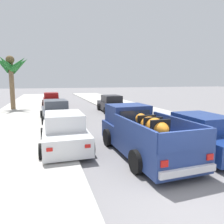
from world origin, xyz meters
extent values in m
plane|color=slate|center=(0.00, 0.00, 0.00)|extent=(160.00, 160.00, 0.00)
cube|color=#B2AFA8|center=(-4.94, 12.00, 0.06)|extent=(5.36, 60.00, 0.12)
cube|color=#B2AFA8|center=(4.94, 12.00, 0.06)|extent=(5.36, 60.00, 0.12)
cube|color=silver|center=(-3.66, 12.00, 0.05)|extent=(0.16, 60.00, 0.10)
cube|color=silver|center=(3.66, 12.00, 0.05)|extent=(0.16, 60.00, 0.10)
cube|color=navy|center=(0.31, 3.26, 0.60)|extent=(2.02, 5.14, 0.80)
cube|color=navy|center=(0.27, 4.86, 1.40)|extent=(1.75, 1.53, 0.80)
cube|color=#283342|center=(0.29, 4.10, 1.42)|extent=(1.38, 0.09, 0.44)
cube|color=#283342|center=(0.26, 5.62, 1.42)|extent=(1.46, 0.09, 0.48)
cube|color=navy|center=(-0.59, 2.39, 1.28)|extent=(0.17, 3.30, 0.56)
cube|color=navy|center=(1.23, 2.42, 1.28)|extent=(0.17, 3.30, 0.56)
cube|color=navy|center=(0.36, 0.75, 1.28)|extent=(1.88, 0.14, 0.56)
cube|color=silver|center=(0.36, 0.66, 0.44)|extent=(1.83, 0.16, 0.20)
cylinder|color=black|center=(-0.70, 4.77, 0.38)|extent=(0.27, 0.76, 0.76)
cylinder|color=black|center=(1.25, 4.81, 0.38)|extent=(0.27, 0.76, 0.76)
cylinder|color=black|center=(-0.65, 1.84, 0.38)|extent=(0.27, 0.76, 0.76)
cylinder|color=black|center=(1.31, 1.88, 0.38)|extent=(0.27, 0.76, 0.76)
cube|color=red|center=(-0.39, 0.68, 0.74)|extent=(0.22, 0.04, 0.18)
cube|color=red|center=(1.10, 0.71, 0.74)|extent=(0.22, 0.04, 0.18)
ellipsoid|color=orange|center=(0.32, 2.60, 1.30)|extent=(0.73, 1.71, 0.60)
sphere|color=orange|center=(0.30, 3.55, 1.38)|extent=(0.44, 0.44, 0.44)
cube|color=black|center=(0.33, 2.13, 1.30)|extent=(0.72, 0.13, 0.61)
cube|color=black|center=(0.32, 2.60, 1.30)|extent=(0.72, 0.13, 0.61)
cube|color=black|center=(0.31, 3.07, 1.30)|extent=(0.72, 0.13, 0.61)
cube|color=maroon|center=(-2.70, 20.58, 0.54)|extent=(1.77, 4.20, 0.72)
cube|color=maroon|center=(-2.70, 20.68, 1.22)|extent=(1.52, 2.10, 0.64)
cube|color=#283342|center=(-2.70, 19.71, 1.20)|extent=(1.37, 0.08, 0.52)
cube|color=#283342|center=(-2.70, 21.65, 1.20)|extent=(1.34, 0.08, 0.50)
cylinder|color=black|center=(-1.80, 19.28, 0.32)|extent=(0.22, 0.64, 0.64)
cylinder|color=black|center=(-3.60, 19.28, 0.32)|extent=(0.22, 0.64, 0.64)
cylinder|color=black|center=(-1.80, 21.88, 0.32)|extent=(0.22, 0.64, 0.64)
cylinder|color=black|center=(-3.60, 21.88, 0.32)|extent=(0.22, 0.64, 0.64)
cube|color=red|center=(-2.07, 22.69, 0.64)|extent=(0.20, 0.04, 0.12)
cube|color=white|center=(-2.08, 18.47, 0.61)|extent=(0.20, 0.04, 0.10)
cube|color=red|center=(-3.34, 22.69, 0.64)|extent=(0.20, 0.04, 0.12)
cube|color=white|center=(-3.31, 18.47, 0.61)|extent=(0.20, 0.04, 0.10)
cube|color=silver|center=(-2.57, 5.15, 0.54)|extent=(1.80, 4.22, 0.72)
cube|color=silver|center=(-2.57, 5.05, 1.22)|extent=(1.54, 2.11, 0.64)
cube|color=#283342|center=(-2.56, 6.02, 1.20)|extent=(1.37, 0.09, 0.52)
cube|color=#283342|center=(-2.58, 4.08, 1.20)|extent=(1.34, 0.09, 0.50)
cylinder|color=black|center=(-3.46, 6.46, 0.32)|extent=(0.23, 0.64, 0.64)
cylinder|color=black|center=(-1.65, 6.44, 0.32)|extent=(0.23, 0.64, 0.64)
cylinder|color=black|center=(-3.48, 3.86, 0.32)|extent=(0.23, 0.64, 0.64)
cylinder|color=black|center=(-1.68, 3.84, 0.32)|extent=(0.23, 0.64, 0.64)
cube|color=red|center=(-3.22, 3.05, 0.64)|extent=(0.20, 0.04, 0.12)
cube|color=white|center=(-3.16, 7.27, 0.61)|extent=(0.20, 0.04, 0.10)
cube|color=red|center=(-1.95, 3.03, 0.64)|extent=(0.20, 0.04, 0.12)
cube|color=white|center=(-1.93, 7.25, 0.61)|extent=(0.20, 0.04, 0.10)
cube|color=black|center=(2.54, 14.52, 0.54)|extent=(1.85, 4.24, 0.72)
cube|color=black|center=(2.53, 14.42, 1.22)|extent=(1.57, 2.13, 0.64)
cube|color=#283342|center=(2.55, 15.39, 1.20)|extent=(1.37, 0.11, 0.52)
cube|color=#283342|center=(2.51, 13.46, 1.20)|extent=(1.34, 0.11, 0.50)
cylinder|color=black|center=(1.66, 15.85, 0.32)|extent=(0.23, 0.64, 0.64)
cylinder|color=black|center=(3.47, 15.81, 0.32)|extent=(0.23, 0.64, 0.64)
cylinder|color=black|center=(1.60, 13.24, 0.32)|extent=(0.23, 0.64, 0.64)
cylinder|color=black|center=(3.41, 13.20, 0.32)|extent=(0.23, 0.64, 0.64)
cube|color=red|center=(1.85, 12.43, 0.64)|extent=(0.20, 0.04, 0.12)
cube|color=white|center=(1.97, 16.65, 0.61)|extent=(0.20, 0.04, 0.10)
cube|color=red|center=(3.12, 12.40, 0.64)|extent=(0.20, 0.04, 0.12)
cube|color=white|center=(3.20, 16.62, 0.61)|extent=(0.20, 0.04, 0.10)
cube|color=#474C56|center=(-2.65, 11.32, 0.54)|extent=(1.98, 4.29, 0.72)
cube|color=#474C56|center=(-2.65, 11.22, 1.22)|extent=(1.63, 2.18, 0.64)
cube|color=#283342|center=(-2.70, 12.19, 1.20)|extent=(1.37, 0.15, 0.52)
cube|color=#283342|center=(-2.60, 10.25, 1.20)|extent=(1.34, 0.15, 0.50)
cylinder|color=black|center=(-3.62, 12.57, 0.32)|extent=(0.25, 0.65, 0.64)
cylinder|color=black|center=(-1.82, 12.67, 0.32)|extent=(0.25, 0.65, 0.64)
cylinder|color=black|center=(-3.49, 9.97, 0.32)|extent=(0.25, 0.65, 0.64)
cylinder|color=black|center=(-1.69, 10.07, 0.32)|extent=(0.25, 0.65, 0.64)
cube|color=red|center=(-3.18, 9.18, 0.64)|extent=(0.20, 0.05, 0.12)
cube|color=white|center=(-3.38, 13.40, 0.61)|extent=(0.20, 0.05, 0.10)
cube|color=red|center=(-1.91, 9.25, 0.64)|extent=(0.20, 0.05, 0.12)
cube|color=white|center=(-2.15, 13.46, 0.61)|extent=(0.20, 0.05, 0.10)
cube|color=navy|center=(2.67, 2.98, 0.54)|extent=(1.84, 4.23, 0.72)
cube|color=navy|center=(2.66, 2.88, 1.22)|extent=(1.56, 2.13, 0.64)
cube|color=#283342|center=(2.68, 3.85, 1.20)|extent=(1.37, 0.11, 0.52)
cube|color=#283342|center=(2.65, 1.91, 1.20)|extent=(1.34, 0.10, 0.50)
cylinder|color=black|center=(1.79, 4.29, 0.32)|extent=(0.23, 0.64, 0.64)
cylinder|color=black|center=(3.59, 4.26, 0.32)|extent=(0.23, 0.64, 0.64)
cylinder|color=black|center=(1.74, 1.69, 0.32)|extent=(0.23, 0.64, 0.64)
cube|color=white|center=(2.09, 5.10, 0.61)|extent=(0.20, 0.04, 0.10)
cube|color=white|center=(3.32, 5.07, 0.61)|extent=(0.20, 0.04, 0.10)
cylinder|color=brown|center=(-6.37, 18.39, 2.43)|extent=(0.43, 0.75, 4.88)
cone|color=#23702D|center=(-5.51, 18.41, 4.46)|extent=(1.74, 0.61, 1.46)
cone|color=#23702D|center=(-5.64, 19.12, 4.37)|extent=(1.82, 1.83, 1.65)
cone|color=#23702D|center=(-6.69, 19.27, 4.45)|extent=(1.17, 1.95, 1.51)
cone|color=#23702D|center=(-7.13, 18.92, 4.40)|extent=(1.80, 1.50, 1.58)
cone|color=#23702D|center=(-7.13, 18.17, 4.61)|extent=(1.75, 0.99, 1.22)
cone|color=#23702D|center=(-6.70, 17.58, 4.56)|extent=(1.20, 1.88, 1.31)
cone|color=#23702D|center=(-5.61, 17.68, 4.47)|extent=(1.91, 1.83, 1.48)
sphere|color=brown|center=(-6.37, 18.39, 4.87)|extent=(0.78, 0.78, 0.78)
camera|label=1|loc=(-3.25, -3.74, 2.88)|focal=32.95mm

